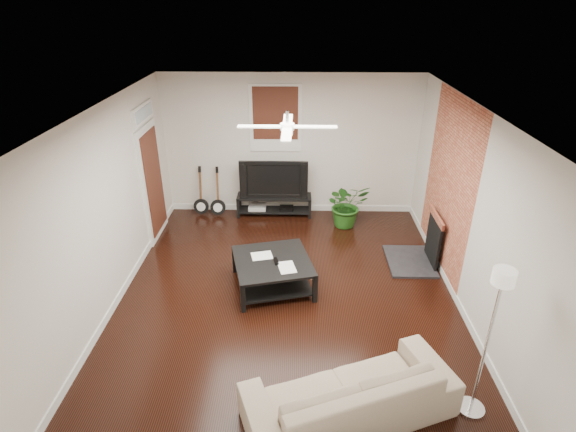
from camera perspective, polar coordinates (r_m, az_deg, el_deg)
room at (r=6.16m, az=-0.09°, el=0.42°), size 5.01×6.01×2.81m
brick_accent at (r=7.45m, az=19.66°, el=3.58°), size 0.02×2.20×2.80m
fireplace at (r=7.76m, az=16.59°, el=-2.76°), size 0.80×1.10×0.92m
window_back at (r=8.78m, az=-1.59°, el=12.26°), size 1.00×0.06×1.30m
door_left at (r=8.38m, az=-16.89°, el=5.37°), size 0.08×1.00×2.50m
tv_stand at (r=9.19m, az=-1.74°, el=1.39°), size 1.50×0.40×0.42m
tv at (r=8.98m, az=-1.79°, el=4.89°), size 1.34×0.18×0.77m
coffee_table at (r=6.98m, az=-1.96°, el=-7.22°), size 1.36×1.36×0.47m
sofa at (r=5.13m, az=7.85°, el=-21.28°), size 2.40×1.62×0.65m
floor_lamp at (r=5.13m, az=23.84°, el=-14.76°), size 0.39×0.39×1.83m
potted_plant at (r=8.73m, az=7.47°, el=1.45°), size 0.95×0.88×0.89m
guitar_left at (r=9.25m, az=-11.11°, el=3.02°), size 0.32×0.23×1.00m
guitar_right at (r=9.15m, az=-9.00°, el=2.94°), size 0.32×0.24×1.00m
ceiling_fan at (r=5.74m, az=-0.10°, el=11.26°), size 1.24×1.24×0.32m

